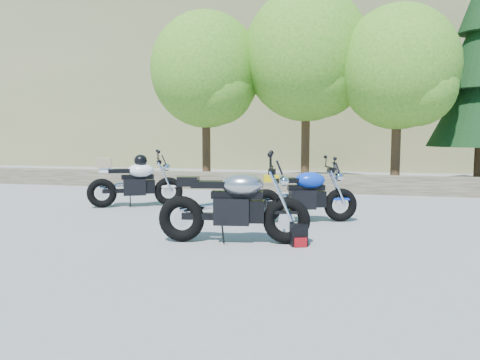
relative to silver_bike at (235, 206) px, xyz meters
name	(u,v)px	position (x,y,z in m)	size (l,w,h in m)	color
ground	(216,227)	(-0.64, 1.13, -0.57)	(90.00, 90.00, 0.00)	gray
stone_wall	(270,182)	(-0.64, 6.63, -0.32)	(22.00, 0.55, 0.50)	#47402F
hillside	(366,53)	(2.36, 29.13, 6.93)	(80.00, 30.00, 15.00)	olive
tree_decid_left	(208,74)	(-3.03, 8.26, 3.06)	(3.67, 3.67, 5.62)	#382314
tree_decid_mid	(310,60)	(0.27, 8.66, 3.47)	(4.08, 4.08, 6.24)	#382314
tree_decid_right	(402,72)	(3.07, 8.06, 2.93)	(3.54, 3.54, 5.41)	#382314
silver_bike	(235,206)	(0.00, 0.00, 0.00)	(2.33, 0.74, 1.17)	black
white_bike	(135,181)	(-3.09, 2.90, 0.02)	(1.99, 1.12, 1.19)	black
blue_bike	(304,196)	(0.85, 1.93, -0.06)	(2.01, 0.90, 1.04)	black
backpack	(299,235)	(0.98, 0.02, -0.41)	(0.29, 0.28, 0.33)	black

